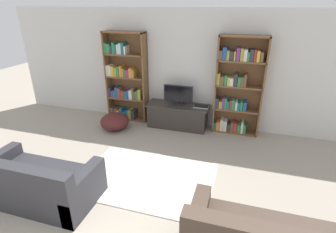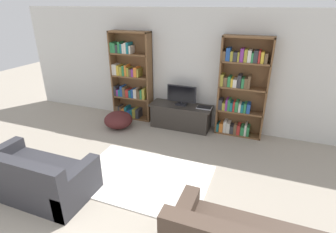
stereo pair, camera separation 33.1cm
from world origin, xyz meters
name	(u,v)px [view 1 (the left image)]	position (x,y,z in m)	size (l,w,h in m)	color
wall_back	(187,69)	(0.00, 4.23, 1.30)	(8.80, 0.06, 2.60)	silver
bookshelf_left	(125,80)	(-1.46, 4.06, 0.98)	(0.98, 0.30, 2.10)	brown
bookshelf_right	(237,88)	(1.13, 4.06, 1.02)	(0.98, 0.30, 2.10)	brown
tv_stand	(178,116)	(-0.12, 3.92, 0.28)	(1.41, 0.51, 0.55)	#332D28
television	(178,95)	(-0.12, 3.93, 0.79)	(0.66, 0.16, 0.45)	black
laptop	(201,107)	(0.42, 3.93, 0.56)	(0.32, 0.20, 0.03)	#B7B7BC
area_rug	(147,178)	(-0.08, 1.84, 0.01)	(2.15, 1.49, 0.02)	white
couch_left_sectional	(37,184)	(-1.43, 0.95, 0.27)	(1.71, 0.88, 0.77)	#2D2D33
beanbag_ottoman	(115,121)	(-1.46, 3.38, 0.19)	(0.65, 0.65, 0.38)	#4C1E1E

